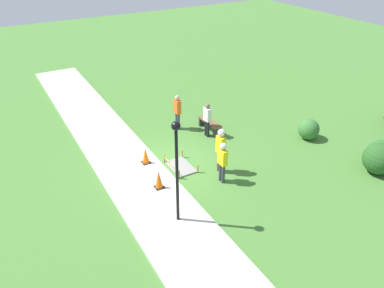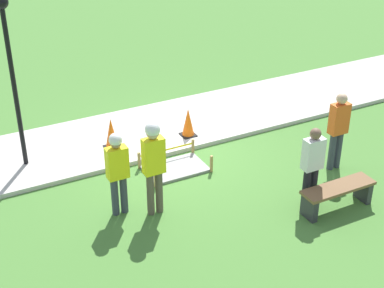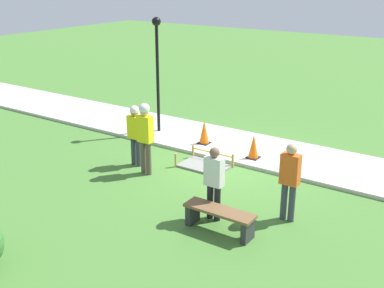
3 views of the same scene
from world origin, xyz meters
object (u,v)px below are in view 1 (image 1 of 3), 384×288
object	(u,v)px
traffic_cone_far_patch	(159,179)
worker_supervisor	(223,159)
bystander_in_gray_shirt	(207,118)
worker_assistant	(221,146)
traffic_cone_near_patch	(146,156)
park_bench	(210,124)
lamppost_near	(177,158)
bystander_in_orange_shirt	(177,110)

from	to	relation	value
traffic_cone_far_patch	worker_supervisor	xyz separation A→B (m)	(0.73, 2.34, 0.55)
bystander_in_gray_shirt	worker_assistant	bearing A→B (deg)	-21.87
traffic_cone_near_patch	bystander_in_gray_shirt	size ratio (longest dim) A/B	0.42
park_bench	worker_supervisor	bearing A→B (deg)	-25.67
park_bench	bystander_in_gray_shirt	distance (m)	0.80
traffic_cone_far_patch	lamppost_near	world-z (taller)	lamppost_near
worker_assistant	traffic_cone_near_patch	bearing A→B (deg)	-129.09
traffic_cone_far_patch	worker_assistant	world-z (taller)	worker_assistant
traffic_cone_far_patch	worker_supervisor	bearing A→B (deg)	72.73
traffic_cone_near_patch	bystander_in_gray_shirt	world-z (taller)	bystander_in_gray_shirt
worker_supervisor	worker_assistant	size ratio (longest dim) A/B	0.89
lamppost_near	traffic_cone_near_patch	bearing A→B (deg)	172.92
traffic_cone_far_patch	bystander_in_orange_shirt	distance (m)	4.96
worker_supervisor	bystander_in_gray_shirt	xyz separation A→B (m)	(-3.39, 1.42, -0.08)
worker_supervisor	lamppost_near	distance (m)	3.18
traffic_cone_near_patch	bystander_in_orange_shirt	xyz separation A→B (m)	(-2.18, 2.64, 0.56)
park_bench	bystander_in_gray_shirt	bearing A→B (deg)	-45.81
traffic_cone_near_patch	bystander_in_orange_shirt	world-z (taller)	bystander_in_orange_shirt
worker_supervisor	worker_assistant	xyz separation A→B (m)	(-0.60, 0.30, 0.17)
worker_assistant	lamppost_near	distance (m)	3.62
traffic_cone_near_patch	worker_assistant	bearing A→B (deg)	50.91
traffic_cone_near_patch	park_bench	world-z (taller)	traffic_cone_near_patch
bystander_in_orange_shirt	bystander_in_gray_shirt	bearing A→B (deg)	32.73
traffic_cone_near_patch	park_bench	xyz separation A→B (m)	(-1.22, 3.89, -0.09)
traffic_cone_far_patch	worker_assistant	bearing A→B (deg)	87.27
traffic_cone_far_patch	park_bench	bearing A→B (deg)	126.22
traffic_cone_near_patch	worker_supervisor	xyz separation A→B (m)	(2.54, 2.08, 0.57)
traffic_cone_near_patch	lamppost_near	distance (m)	4.29
worker_supervisor	lamppost_near	size ratio (longest dim) A/B	0.47
traffic_cone_far_patch	park_bench	xyz separation A→B (m)	(-3.03, 4.14, -0.11)
traffic_cone_near_patch	bystander_in_gray_shirt	distance (m)	3.64
park_bench	worker_assistant	xyz separation A→B (m)	(3.16, -1.50, 0.83)
lamppost_near	bystander_in_gray_shirt	bearing A→B (deg)	139.07
lamppost_near	traffic_cone_far_patch	bearing A→B (deg)	173.83
park_bench	lamppost_near	world-z (taller)	lamppost_near
park_bench	bystander_in_orange_shirt	world-z (taller)	bystander_in_orange_shirt
bystander_in_gray_shirt	worker_supervisor	bearing A→B (deg)	-22.78
lamppost_near	park_bench	bearing A→B (deg)	138.67
traffic_cone_far_patch	bystander_in_gray_shirt	world-z (taller)	bystander_in_gray_shirt
lamppost_near	worker_assistant	bearing A→B (deg)	122.11
bystander_in_gray_shirt	lamppost_near	world-z (taller)	lamppost_near
park_bench	worker_assistant	size ratio (longest dim) A/B	0.79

